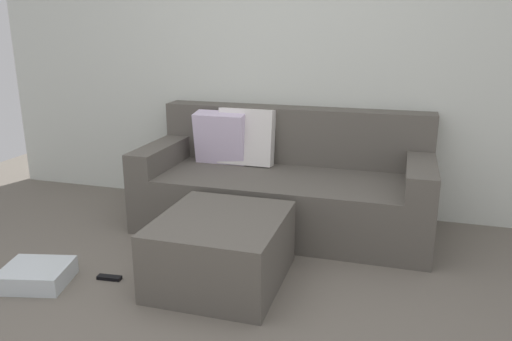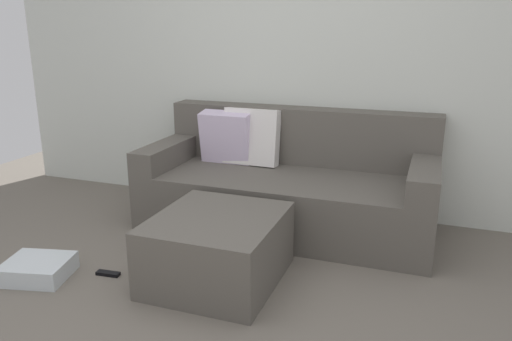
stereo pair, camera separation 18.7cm
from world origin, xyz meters
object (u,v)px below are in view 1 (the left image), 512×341
Objects in this scene: couch_sectional at (283,184)px; remote_by_storage_bin at (109,278)px; storage_bin at (37,275)px; ottoman at (222,249)px.

couch_sectional reaches higher than remote_by_storage_bin.
couch_sectional is 1.85m from storage_bin.
storage_bin is (-1.20, -1.37, -0.27)m from couch_sectional.
storage_bin is (-1.07, -0.36, -0.15)m from ottoman.
ottoman is 0.73m from remote_by_storage_bin.
couch_sectional is 1.03m from ottoman.
ottoman is at bearing 10.65° from remote_by_storage_bin.
couch_sectional is 1.49m from remote_by_storage_bin.
couch_sectional is 2.67× the size of ottoman.
ottoman is (-0.14, -1.01, -0.12)m from couch_sectional.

